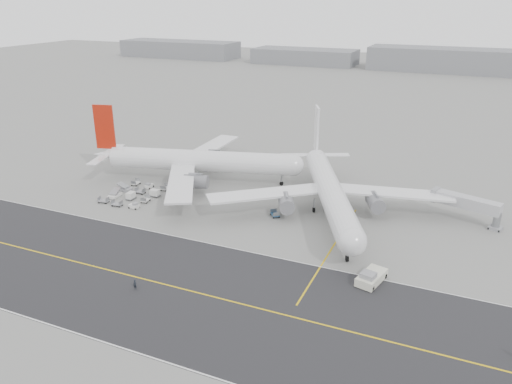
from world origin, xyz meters
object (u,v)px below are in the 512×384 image
at_px(airliner_b, 329,190).
at_px(jet_bridge, 467,204).
at_px(ground_crew_a, 135,285).
at_px(pushback_tug, 371,277).
at_px(airliner_a, 196,161).

relative_size(airliner_b, jet_bridge, 3.38).
bearing_deg(ground_crew_a, pushback_tug, 29.49).
distance_m(jet_bridge, ground_crew_a, 68.84).
distance_m(airliner_b, jet_bridge, 28.48).
distance_m(pushback_tug, jet_bridge, 34.92).
bearing_deg(airliner_a, jet_bridge, -103.63).
distance_m(airliner_a, airliner_b, 36.99).
bearing_deg(airliner_a, ground_crew_a, -176.16).
relative_size(airliner_a, pushback_tug, 6.28).
height_order(pushback_tug, jet_bridge, jet_bridge).
bearing_deg(pushback_tug, ground_crew_a, -139.49).
xyz_separation_m(airliner_b, ground_crew_a, (-20.20, -42.19, -4.47)).
bearing_deg(airliner_a, pushback_tug, -136.11).
xyz_separation_m(airliner_a, pushback_tug, (50.82, -30.90, -4.46)).
bearing_deg(ground_crew_a, airliner_b, 67.22).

